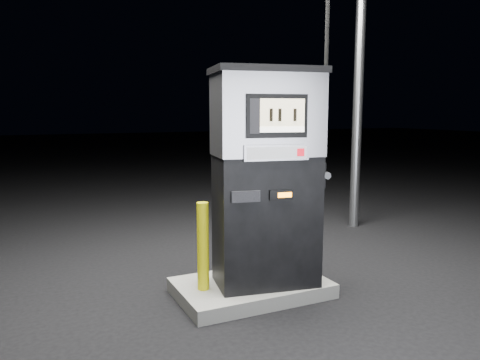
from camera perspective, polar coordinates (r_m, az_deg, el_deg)
name	(u,v)px	position (r m, az deg, el deg)	size (l,w,h in m)	color
ground	(251,294)	(5.25, 1.37, -13.76)	(80.00, 80.00, 0.00)	black
pump_island	(251,288)	(5.22, 1.37, -13.00)	(1.60, 1.00, 0.15)	slate
fuel_dispenser	(267,176)	(4.87, 3.28, 0.53)	(1.30, 0.86, 4.70)	black
bollard_left	(203,246)	(4.85, -4.54, -8.07)	(0.12, 0.12, 0.91)	yellow
bollard_right	(307,234)	(5.36, 8.18, -6.58)	(0.12, 0.12, 0.90)	yellow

